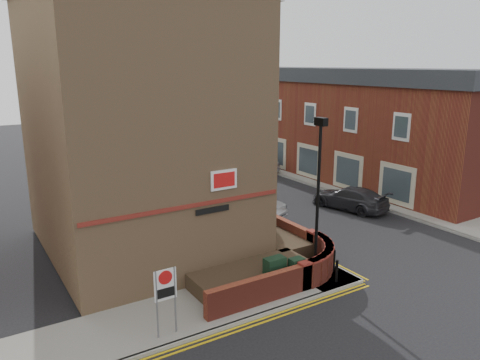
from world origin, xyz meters
name	(u,v)px	position (x,y,z in m)	size (l,w,h in m)	color
ground	(302,303)	(0.00, 0.00, 0.00)	(120.00, 120.00, 0.00)	black
pavement_corner	(196,309)	(-3.50, 1.50, 0.06)	(13.00, 3.00, 0.12)	gray
pavement_main	(172,192)	(2.00, 16.00, 0.06)	(2.00, 32.00, 0.12)	gray
pavement_far	(327,180)	(13.00, 13.00, 0.06)	(4.00, 40.00, 0.12)	gray
kerb_side	(217,330)	(-3.50, 0.00, 0.06)	(13.00, 0.15, 0.12)	gray
kerb_main_near	(185,190)	(3.00, 16.00, 0.06)	(0.15, 32.00, 0.12)	gray
kerb_main_far	(306,183)	(11.00, 13.00, 0.06)	(0.15, 40.00, 0.12)	gray
yellow_lines_side	(221,335)	(-3.50, -0.25, 0.01)	(13.00, 0.28, 0.01)	gold
yellow_lines_main	(189,190)	(3.25, 16.00, 0.01)	(0.28, 32.00, 0.01)	gold
corner_building	(139,113)	(-2.84, 8.00, 6.23)	(8.95, 10.40, 13.60)	#A17C56
garden_wall	(263,276)	(0.00, 2.50, 0.00)	(6.80, 6.00, 1.20)	maroon
lamppost	(318,199)	(1.60, 1.20, 3.34)	(0.25, 0.50, 6.30)	black
utility_cabinet_large	(275,273)	(-0.30, 1.30, 0.72)	(0.80, 0.45, 1.20)	black
utility_cabinet_small	(296,272)	(0.50, 1.00, 0.67)	(0.55, 0.40, 1.10)	black
bollard_near	(337,271)	(2.00, 0.40, 0.57)	(0.11, 0.11, 0.90)	black
bollard_far	(334,260)	(2.60, 1.20, 0.57)	(0.11, 0.11, 0.90)	black
zone_sign	(166,290)	(-5.00, 0.50, 1.64)	(0.72, 0.07, 2.20)	slate
far_terrace	(310,119)	(14.50, 17.00, 4.04)	(5.40, 30.40, 8.00)	maroon
far_terrace_cream	(192,101)	(14.50, 38.00, 4.05)	(5.40, 12.40, 8.00)	#B3A894
tree_near	(182,125)	(2.00, 14.05, 4.70)	(3.64, 3.65, 6.70)	#382B1E
tree_mid	(136,107)	(2.00, 22.05, 5.20)	(4.03, 4.03, 7.42)	#382B1E
tree_far	(105,103)	(2.00, 30.05, 4.91)	(3.81, 3.81, 7.00)	#382B1E
traffic_light_assembly	(130,134)	(2.40, 25.00, 2.78)	(0.20, 0.16, 4.20)	black
silver_car_near	(246,203)	(3.60, 9.32, 0.74)	(1.56, 4.48, 1.48)	gray
red_car_main	(162,161)	(4.13, 22.65, 0.72)	(2.40, 5.21, 1.45)	maroon
grey_car_far	(350,198)	(9.42, 7.19, 0.67)	(1.87, 4.61, 1.34)	#2C2D31
silver_car_far	(257,161)	(10.50, 18.49, 0.75)	(1.78, 4.43, 1.51)	#B4B5BC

